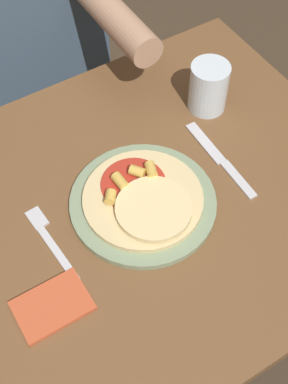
# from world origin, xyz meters

# --- Properties ---
(ground_plane) EXTENTS (8.00, 8.00, 0.00)m
(ground_plane) POSITION_xyz_m (0.00, 0.00, 0.00)
(ground_plane) COLOR #423323
(dining_table) EXTENTS (0.92, 0.75, 0.77)m
(dining_table) POSITION_xyz_m (0.00, 0.00, 0.62)
(dining_table) COLOR brown
(dining_table) RESTS_ON ground_plane
(plate) EXTENTS (0.28, 0.28, 0.01)m
(plate) POSITION_xyz_m (0.00, -0.01, 0.78)
(plate) COLOR gray
(plate) RESTS_ON dining_table
(pizza) EXTENTS (0.23, 0.23, 0.04)m
(pizza) POSITION_xyz_m (0.00, -0.01, 0.79)
(pizza) COLOR #E0C689
(pizza) RESTS_ON plate
(fork) EXTENTS (0.03, 0.18, 0.00)m
(fork) POSITION_xyz_m (-0.18, 0.01, 0.77)
(fork) COLOR silver
(fork) RESTS_ON dining_table
(knife) EXTENTS (0.03, 0.22, 0.00)m
(knife) POSITION_xyz_m (0.19, -0.00, 0.77)
(knife) COLOR silver
(knife) RESTS_ON dining_table
(drinking_glass) EXTENTS (0.08, 0.08, 0.11)m
(drinking_glass) POSITION_xyz_m (0.25, 0.14, 0.82)
(drinking_glass) COLOR silver
(drinking_glass) RESTS_ON dining_table
(napkin) EXTENTS (0.12, 0.09, 0.01)m
(napkin) POSITION_xyz_m (-0.24, -0.11, 0.77)
(napkin) COLOR #C6512D
(napkin) RESTS_ON dining_table
(person_diner) EXTENTS (0.34, 0.52, 1.23)m
(person_diner) POSITION_xyz_m (0.05, 0.62, 0.72)
(person_diner) COLOR #2D2D38
(person_diner) RESTS_ON ground_plane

